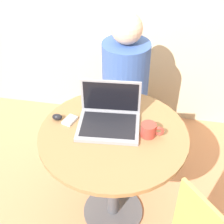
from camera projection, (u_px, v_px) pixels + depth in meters
name	position (u px, v px, depth m)	size (l,w,h in m)	color
ground_plane	(113.00, 211.00, 2.13)	(12.00, 12.00, 0.00)	tan
round_table	(113.00, 154.00, 1.79)	(0.81, 0.81, 0.73)	#4C4C51
laptop	(109.00, 117.00, 1.71)	(0.36, 0.29, 0.22)	gray
cell_phone	(70.00, 120.00, 1.75)	(0.08, 0.10, 0.02)	silver
computer_mouse	(57.00, 117.00, 1.76)	(0.06, 0.04, 0.04)	black
coffee_cup	(149.00, 130.00, 1.64)	(0.12, 0.08, 0.08)	#B2382D
person_seated	(125.00, 98.00, 2.35)	(0.37, 0.52, 1.16)	brown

